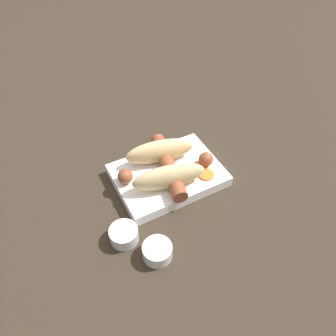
# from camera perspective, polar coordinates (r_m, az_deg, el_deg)

# --- Properties ---
(ground_plane) EXTENTS (3.00, 3.00, 0.00)m
(ground_plane) POSITION_cam_1_polar(r_m,az_deg,el_deg) (0.71, 0.00, -1.91)
(ground_plane) COLOR #33281E
(food_tray) EXTENTS (0.22, 0.16, 0.02)m
(food_tray) POSITION_cam_1_polar(r_m,az_deg,el_deg) (0.70, 0.00, -1.25)
(food_tray) COLOR white
(food_tray) RESTS_ON ground_plane
(bread_roll) EXTENTS (0.17, 0.14, 0.05)m
(bread_roll) POSITION_cam_1_polar(r_m,az_deg,el_deg) (0.67, -0.76, 0.75)
(bread_roll) COLOR #DBBC84
(bread_roll) RESTS_ON food_tray
(sausage) EXTENTS (0.20, 0.18, 0.03)m
(sausage) POSITION_cam_1_polar(r_m,az_deg,el_deg) (0.68, -0.27, 0.06)
(sausage) COLOR brown
(sausage) RESTS_ON food_tray
(pickled_veggies) EXTENTS (0.07, 0.07, 0.00)m
(pickled_veggies) POSITION_cam_1_polar(r_m,az_deg,el_deg) (0.69, 5.36, -0.60)
(pickled_veggies) COLOR #F99E4C
(pickled_veggies) RESTS_ON food_tray
(condiment_cup_near) EXTENTS (0.05, 0.05, 0.03)m
(condiment_cup_near) POSITION_cam_1_polar(r_m,az_deg,el_deg) (0.62, -7.67, -11.51)
(condiment_cup_near) COLOR silver
(condiment_cup_near) RESTS_ON ground_plane
(condiment_cup_far) EXTENTS (0.05, 0.05, 0.03)m
(condiment_cup_far) POSITION_cam_1_polar(r_m,az_deg,el_deg) (0.60, -1.86, -14.38)
(condiment_cup_far) COLOR silver
(condiment_cup_far) RESTS_ON ground_plane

